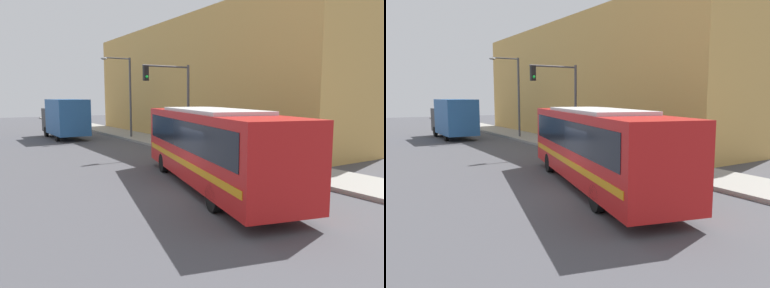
% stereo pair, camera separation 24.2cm
% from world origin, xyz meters
% --- Properties ---
extents(ground_plane, '(120.00, 120.00, 0.00)m').
position_xyz_m(ground_plane, '(0.00, 0.00, 0.00)').
color(ground_plane, '#47474C').
extents(sidewalk, '(3.16, 70.00, 0.17)m').
position_xyz_m(sidewalk, '(6.08, 20.00, 0.09)').
color(sidewalk, gray).
rests_on(sidewalk, ground_plane).
extents(building_facade, '(6.00, 30.80, 9.81)m').
position_xyz_m(building_facade, '(10.66, 16.40, 4.91)').
color(building_facade, tan).
rests_on(building_facade, ground_plane).
extents(city_bus, '(5.27, 11.62, 3.16)m').
position_xyz_m(city_bus, '(0.99, 0.88, 1.81)').
color(city_bus, red).
rests_on(city_bus, ground_plane).
extents(delivery_truck, '(2.50, 7.18, 3.39)m').
position_xyz_m(delivery_truck, '(0.53, 21.99, 1.82)').
color(delivery_truck, '#265999').
rests_on(delivery_truck, ground_plane).
extents(fire_hydrant, '(0.27, 0.37, 0.83)m').
position_xyz_m(fire_hydrant, '(5.10, 4.80, 0.59)').
color(fire_hydrant, gold).
rests_on(fire_hydrant, sidewalk).
extents(traffic_light_pole, '(3.28, 0.35, 5.45)m').
position_xyz_m(traffic_light_pole, '(4.15, 9.41, 3.91)').
color(traffic_light_pole, '#47474C').
rests_on(traffic_light_pole, sidewalk).
extents(street_lamp, '(2.63, 0.28, 6.72)m').
position_xyz_m(street_lamp, '(4.98, 18.93, 4.21)').
color(street_lamp, '#47474C').
rests_on(street_lamp, sidewalk).
extents(pedestrian_near_corner, '(0.34, 0.34, 1.59)m').
position_xyz_m(pedestrian_near_corner, '(6.29, 7.46, 0.98)').
color(pedestrian_near_corner, slate).
rests_on(pedestrian_near_corner, sidewalk).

